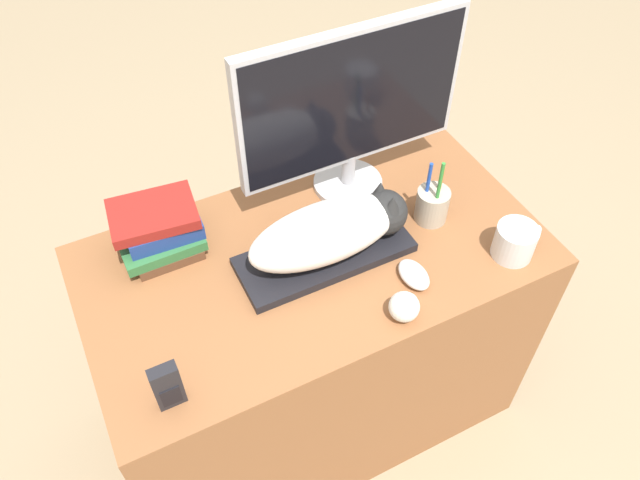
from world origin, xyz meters
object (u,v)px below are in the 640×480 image
keyboard (325,254)px  computer_mouse (414,275)px  monitor (352,105)px  phone (168,386)px  coffee_mug (515,241)px  book_stack (159,229)px  baseball (404,307)px  pen_cup (432,204)px  cat (335,229)px

keyboard → computer_mouse: (0.16, -0.15, 0.01)m
monitor → computer_mouse: size_ratio=6.05×
keyboard → phone: size_ratio=3.51×
monitor → coffee_mug: bearing=-58.3°
book_stack → keyboard: bearing=-32.0°
monitor → coffee_mug: (0.24, -0.39, -0.22)m
computer_mouse → baseball: size_ratio=1.39×
book_stack → monitor: bearing=-1.5°
keyboard → coffee_mug: 0.46m
pen_cup → phone: (-0.75, -0.20, 0.01)m
monitor → book_stack: bearing=178.5°
book_stack → phone: bearing=-104.8°
keyboard → book_stack: size_ratio=1.98×
cat → book_stack: (-0.36, 0.21, -0.03)m
computer_mouse → pen_cup: pen_cup is taller
baseball → book_stack: size_ratio=0.32×
cat → keyboard: bearing=-180.0°
coffee_mug → baseball: bearing=-173.3°
coffee_mug → phone: phone is taller
book_stack → baseball: bearing=-46.8°
phone → book_stack: bearing=75.2°
computer_mouse → coffee_mug: bearing=-8.7°
pen_cup → baseball: size_ratio=2.86×
keyboard → phone: 0.49m
pen_cup → coffee_mug: bearing=-59.7°
phone → coffee_mug: bearing=0.6°
baseball → phone: (-0.52, 0.03, 0.02)m
keyboard → book_stack: bearing=148.0°
cat → phone: (-0.47, -0.20, -0.03)m
keyboard → coffee_mug: (0.41, -0.19, 0.03)m
computer_mouse → book_stack: size_ratio=0.45×
cat → pen_cup: pen_cup is taller
keyboard → phone: bearing=-155.8°
coffee_mug → baseball: 0.34m
coffee_mug → phone: size_ratio=1.07×
keyboard → baseball: baseball is taller
baseball → computer_mouse: bearing=45.4°
computer_mouse → keyboard: bearing=135.5°
baseball → keyboard: bearing=108.7°
coffee_mug → pen_cup: bearing=120.3°
phone → book_stack: book_stack is taller
pen_cup → book_stack: size_ratio=0.93×
baseball → phone: 0.52m
cat → book_stack: 0.42m
keyboard → monitor: size_ratio=0.72×
cat → pen_cup: (0.27, -0.00, -0.04)m
coffee_mug → phone: (-0.86, -0.01, 0.02)m
phone → pen_cup: bearing=14.9°
cat → computer_mouse: 0.21m
baseball → book_stack: (-0.41, 0.44, 0.03)m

